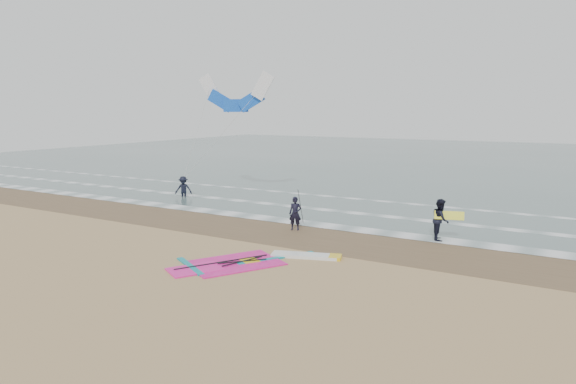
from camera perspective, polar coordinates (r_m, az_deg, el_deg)
The scene contains 11 objects.
ground at distance 19.74m, azimuth -5.96°, elevation -8.46°, with size 120.00×120.00×0.00m, color tan.
sea_water at distance 64.42m, azimuth 20.03°, elevation 3.29°, with size 120.00×80.00×0.02m, color #47605E.
wet_sand_band at distance 24.65m, azimuth 2.29°, elevation -4.83°, with size 120.00×5.00×0.01m, color brown.
foam_waterline at distance 28.55m, azimuth 6.46°, elevation -2.89°, with size 120.00×9.15×0.02m.
windsurf_rig at distance 20.44m, azimuth -3.74°, elevation -7.69°, with size 5.85×5.54×0.14m.
person_standing at distance 25.52m, azimuth 0.81°, elevation -2.41°, with size 0.61×0.40×1.69m, color black.
person_walking at distance 24.58m, azimuth 16.59°, elevation -2.96°, with size 0.93×0.73×1.92m, color black.
person_wading at distance 35.85m, azimuth -11.56°, elevation 0.85°, with size 1.16×0.67×1.80m, color black.
held_pole at distance 25.30m, azimuth 1.41°, elevation -1.60°, with size 0.17×0.86×1.82m.
carried_kiteboard at distance 24.34m, azimuth 17.47°, elevation -2.50°, with size 1.30×0.51×0.39m.
surf_kite at distance 35.35m, azimuth -5.86°, elevation 10.55°, with size 5.93×2.52×7.25m.
Camera 1 is at (11.13, -15.18, 5.95)m, focal length 32.00 mm.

